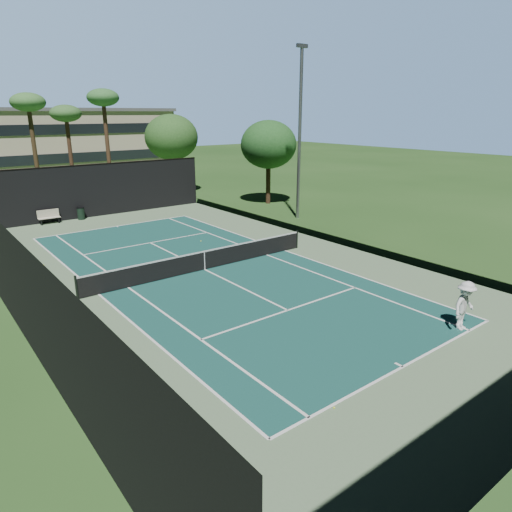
% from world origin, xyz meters
% --- Properties ---
extents(ground, '(160.00, 160.00, 0.00)m').
position_xyz_m(ground, '(0.00, 0.00, 0.00)').
color(ground, '#244A1C').
rests_on(ground, ground).
extents(apron_slab, '(18.00, 32.00, 0.01)m').
position_xyz_m(apron_slab, '(0.00, 0.00, 0.01)').
color(apron_slab, '#608059').
rests_on(apron_slab, ground).
extents(court_surface, '(10.97, 23.77, 0.01)m').
position_xyz_m(court_surface, '(0.00, 0.00, 0.01)').
color(court_surface, '#174B44').
rests_on(court_surface, ground).
extents(court_lines, '(11.07, 23.87, 0.01)m').
position_xyz_m(court_lines, '(0.00, 0.00, 0.02)').
color(court_lines, white).
rests_on(court_lines, ground).
extents(tennis_net, '(12.90, 0.10, 1.10)m').
position_xyz_m(tennis_net, '(0.00, 0.00, 0.56)').
color(tennis_net, black).
rests_on(tennis_net, ground).
extents(fence, '(18.04, 32.05, 4.03)m').
position_xyz_m(fence, '(0.00, 0.06, 2.01)').
color(fence, black).
rests_on(fence, ground).
extents(player, '(1.25, 0.76, 1.88)m').
position_xyz_m(player, '(4.04, -11.60, 0.94)').
color(player, white).
rests_on(player, ground).
extents(tennis_ball_a, '(0.06, 0.06, 0.06)m').
position_xyz_m(tennis_ball_a, '(-3.29, -12.00, 0.03)').
color(tennis_ball_a, '#DDF237').
rests_on(tennis_ball_a, ground).
extents(tennis_ball_b, '(0.06, 0.06, 0.06)m').
position_xyz_m(tennis_ball_b, '(-0.82, 1.22, 0.03)').
color(tennis_ball_b, yellow).
rests_on(tennis_ball_b, ground).
extents(tennis_ball_c, '(0.07, 0.07, 0.07)m').
position_xyz_m(tennis_ball_c, '(2.65, 4.77, 0.03)').
color(tennis_ball_c, '#DBF437').
rests_on(tennis_ball_c, ground).
extents(tennis_ball_d, '(0.06, 0.06, 0.06)m').
position_xyz_m(tennis_ball_d, '(-6.35, 5.81, 0.03)').
color(tennis_ball_d, '#CADF32').
rests_on(tennis_ball_d, ground).
extents(park_bench, '(1.50, 0.45, 1.02)m').
position_xyz_m(park_bench, '(-3.52, 15.67, 0.55)').
color(park_bench, beige).
rests_on(park_bench, ground).
extents(trash_bin, '(0.56, 0.56, 0.95)m').
position_xyz_m(trash_bin, '(-1.25, 15.60, 0.48)').
color(trash_bin, black).
rests_on(trash_bin, ground).
extents(palm_a, '(2.80, 2.80, 9.32)m').
position_xyz_m(palm_a, '(-2.00, 24.00, 8.19)').
color(palm_a, '#45321D').
rests_on(palm_a, ground).
extents(palm_b, '(2.80, 2.80, 8.42)m').
position_xyz_m(palm_b, '(1.50, 26.00, 7.36)').
color(palm_b, '#472D1E').
rests_on(palm_b, ground).
extents(palm_c, '(2.80, 2.80, 9.77)m').
position_xyz_m(palm_c, '(4.00, 23.00, 8.60)').
color(palm_c, '#4E3321').
rests_on(palm_c, ground).
extents(decid_tree_a, '(5.12, 5.12, 7.62)m').
position_xyz_m(decid_tree_a, '(10.00, 22.00, 5.42)').
color(decid_tree_a, '#40301B').
rests_on(decid_tree_a, ground).
extents(decid_tree_b, '(4.80, 4.80, 7.14)m').
position_xyz_m(decid_tree_b, '(14.00, 12.00, 5.08)').
color(decid_tree_b, '#452D1D').
rests_on(decid_tree_b, ground).
extents(campus_building, '(40.50, 12.50, 8.30)m').
position_xyz_m(campus_building, '(0.00, 45.98, 4.21)').
color(campus_building, beige).
rests_on(campus_building, ground).
extents(light_pole, '(0.90, 0.25, 12.22)m').
position_xyz_m(light_pole, '(12.00, 6.00, 6.46)').
color(light_pole, gray).
rests_on(light_pole, ground).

